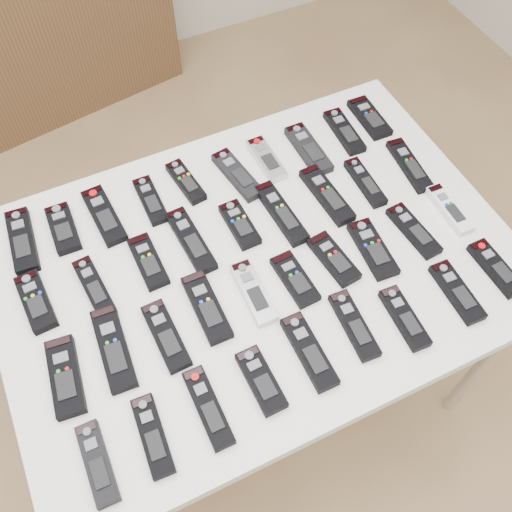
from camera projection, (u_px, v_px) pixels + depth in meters
name	position (u px, v px, depth m)	size (l,w,h in m)	color
ground	(264.00, 398.00, 2.01)	(4.00, 4.00, 0.00)	#8C6747
table	(256.00, 273.00, 1.44)	(1.25, 0.88, 0.78)	white
remote_0	(22.00, 241.00, 1.41)	(0.06, 0.19, 0.02)	black
remote_1	(63.00, 229.00, 1.43)	(0.06, 0.15, 0.02)	black
remote_2	(104.00, 216.00, 1.46)	(0.06, 0.19, 0.02)	black
remote_3	(151.00, 200.00, 1.49)	(0.05, 0.16, 0.02)	black
remote_4	(186.00, 182.00, 1.52)	(0.04, 0.15, 0.02)	black
remote_5	(237.00, 175.00, 1.53)	(0.05, 0.18, 0.02)	black
remote_6	(266.00, 159.00, 1.56)	(0.05, 0.16, 0.02)	#B7B7BC
remote_7	(308.00, 149.00, 1.58)	(0.06, 0.19, 0.02)	black
remote_8	(344.00, 131.00, 1.62)	(0.05, 0.17, 0.02)	black
remote_9	(369.00, 118.00, 1.65)	(0.06, 0.16, 0.02)	black
remote_10	(36.00, 302.00, 1.32)	(0.06, 0.16, 0.02)	black
remote_11	(94.00, 287.00, 1.34)	(0.05, 0.17, 0.02)	black
remote_12	(148.00, 261.00, 1.38)	(0.06, 0.15, 0.02)	black
remote_13	(191.00, 241.00, 1.41)	(0.05, 0.20, 0.02)	black
remote_14	(240.00, 224.00, 1.44)	(0.05, 0.14, 0.02)	black
remote_15	(281.00, 213.00, 1.46)	(0.05, 0.21, 0.02)	black
remote_16	(327.00, 195.00, 1.49)	(0.05, 0.20, 0.02)	black
remote_17	(365.00, 182.00, 1.52)	(0.04, 0.17, 0.02)	black
remote_18	(409.00, 165.00, 1.55)	(0.05, 0.19, 0.02)	black
remote_19	(65.00, 377.00, 1.22)	(0.06, 0.18, 0.02)	black
remote_20	(114.00, 348.00, 1.26)	(0.06, 0.21, 0.02)	black
remote_21	(166.00, 336.00, 1.27)	(0.05, 0.18, 0.02)	black
remote_22	(207.00, 307.00, 1.31)	(0.06, 0.18, 0.02)	black
remote_23	(253.00, 292.00, 1.33)	(0.05, 0.17, 0.02)	#B7B7BC
remote_24	(295.00, 279.00, 1.35)	(0.06, 0.15, 0.02)	black
remote_25	(334.00, 259.00, 1.38)	(0.06, 0.15, 0.02)	black
remote_26	(373.00, 249.00, 1.40)	(0.06, 0.17, 0.02)	black
remote_27	(414.00, 231.00, 1.43)	(0.05, 0.17, 0.02)	black
remote_28	(449.00, 209.00, 1.47)	(0.04, 0.16, 0.02)	silver
remote_29	(97.00, 463.00, 1.12)	(0.05, 0.17, 0.02)	black
remote_30	(153.00, 436.00, 1.15)	(0.05, 0.17, 0.02)	black
remote_31	(208.00, 407.00, 1.18)	(0.05, 0.18, 0.02)	black
remote_32	(261.00, 380.00, 1.21)	(0.05, 0.15, 0.02)	black
remote_33	(309.00, 351.00, 1.25)	(0.05, 0.19, 0.02)	black
remote_34	(354.00, 325.00, 1.29)	(0.05, 0.17, 0.02)	black
remote_35	(404.00, 318.00, 1.30)	(0.05, 0.16, 0.02)	black
remote_36	(457.00, 292.00, 1.33)	(0.05, 0.17, 0.02)	black
remote_37	(496.00, 268.00, 1.37)	(0.05, 0.16, 0.02)	black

